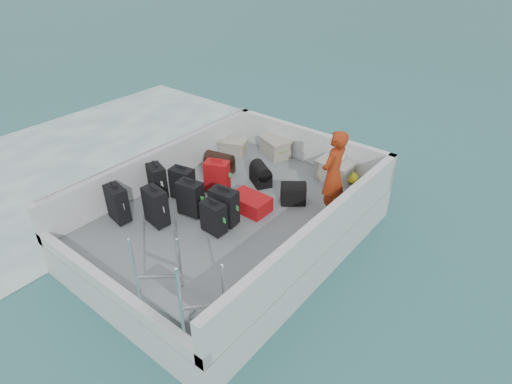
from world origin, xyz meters
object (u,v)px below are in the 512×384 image
Objects in this scene: suitcase_3 at (156,207)px; passenger at (333,174)px; suitcase_4 at (190,199)px; suitcase_6 at (214,218)px; suitcase_0 at (118,204)px; suitcase_5 at (217,177)px; crate_2 at (337,170)px; crate_1 at (275,148)px; suitcase_2 at (183,184)px; crate_0 at (233,148)px; suitcase_1 at (157,181)px; suitcase_8 at (250,203)px; suitcase_7 at (224,207)px; crate_3 at (334,172)px.

suitcase_3 is 2.93m from passenger.
suitcase_6 is at bearing -19.93° from suitcase_4.
suitcase_0 is 1.06× the size of suitcase_5.
crate_2 is (1.54, 3.19, -0.15)m from suitcase_3.
suitcase_0 is 3.57m from crate_1.
crate_2 is at bearing 73.03° from suitcase_3.
crate_0 is at bearing 92.19° from suitcase_2.
suitcase_1 is at bearing 176.06° from suitcase_6.
suitcase_4 reaches higher than crate_0.
suitcase_6 is at bearing 36.62° from suitcase_0.
suitcase_8 is at bearing -65.26° from crate_1.
suitcase_5 is 0.39× the size of passenger.
suitcase_2 is at bearing 47.46° from suitcase_1.
suitcase_0 is at bearing -117.58° from suitcase_2.
suitcase_4 is 0.85m from suitcase_5.
suitcase_6 is 2.74m from crate_0.
suitcase_4 is at bearing -49.45° from passenger.
crate_2 is (1.30, 2.65, -0.14)m from suitcase_4.
suitcase_2 is 1.19m from suitcase_6.
passenger reaches higher than crate_0.
passenger is at bearing 42.14° from suitcase_7.
crate_0 is (-1.53, 1.96, -0.16)m from suitcase_7.
suitcase_5 is (0.08, 1.36, -0.02)m from suitcase_3.
suitcase_1 is 1.01× the size of suitcase_5.
suitcase_0 is 1.01× the size of suitcase_7.
crate_1 is 1.51m from crate_3.
crate_3 reaches higher than crate_2.
suitcase_4 is 1.04× the size of suitcase_5.
suitcase_1 is 0.98× the size of crate_3.
suitcase_7 is at bearing 99.36° from suitcase_6.
suitcase_8 is at bearing 10.78° from suitcase_2.
suitcase_1 is 1.07m from suitcase_5.
suitcase_2 is at bearing 141.94° from suitcase_4.
suitcase_2 is at bearing -60.62° from passenger.
crate_3 is at bearing 25.26° from suitcase_5.
suitcase_7 is 2.49m from crate_0.
crate_3 is at bearing -152.93° from passenger.
crate_3 is (2.12, 3.39, -0.13)m from suitcase_0.
suitcase_8 is 1.32× the size of crate_0.
suitcase_8 is at bearing -54.56° from passenger.
crate_3 is (1.51, -0.13, 0.00)m from crate_1.
suitcase_0 is 1.18m from suitcase_4.
suitcase_5 is (0.64, 1.70, -0.02)m from suitcase_0.
suitcase_5 reaches higher than crate_0.
suitcase_1 is 3.11m from passenger.
suitcase_7 reaches higher than crate_1.
suitcase_1 is at bearing 168.34° from suitcase_4.
suitcase_1 is 0.97× the size of suitcase_4.
suitcase_5 is at bearing 133.59° from suitcase_7.
suitcase_3 is at bearing -153.29° from suitcase_6.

